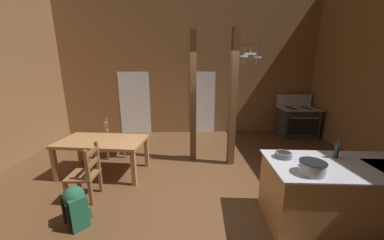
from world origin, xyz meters
The scene contains 15 objects.
ground_plane centered at (0.00, 0.00, -0.05)m, with size 9.04×7.87×0.10m, color brown.
wall_back centered at (0.00, 3.60, 2.30)m, with size 9.04×0.14×4.61m, color brown.
glazed_door_back_left centered at (-1.85, 3.53, 1.02)m, with size 1.00×0.01×2.05m, color white.
glazed_panel_back_right centered at (0.41, 3.53, 1.02)m, with size 0.84×0.01×2.05m, color white.
kitchen_island centered at (2.01, -0.95, 0.46)m, with size 2.23×1.13×0.92m.
stove_range centered at (3.44, 2.94, 0.48)m, with size 1.17×0.86×1.32m.
support_post_with_pot_rack centered at (0.89, 1.05, 1.60)m, with size 0.66×0.25×2.96m.
support_post_center centered at (0.00, 1.32, 1.48)m, with size 0.14×0.14×2.96m.
dining_table centered at (-1.89, 0.69, 0.65)m, with size 1.81×1.12×0.74m.
ladderback_chair_near_window centered at (-1.85, -0.19, 0.45)m, with size 0.45×0.45×0.95m.
ladderback_chair_by_post centered at (-1.97, 1.58, 0.45)m, with size 0.54×0.54×0.95m.
backpack centered at (-1.72, -0.81, 0.31)m, with size 0.38×0.38×0.60m.
stockpot_on_counter centered at (1.31, -1.16, 1.00)m, with size 0.37×0.30×0.16m.
mixing_bowl_on_counter centered at (1.19, -0.69, 0.96)m, with size 0.23×0.23×0.08m.
bottle_tall_on_counter centered at (1.92, -0.73, 1.03)m, with size 0.06×0.06×0.27m.
Camera 1 is at (-0.21, -3.33, 2.15)m, focal length 19.20 mm.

